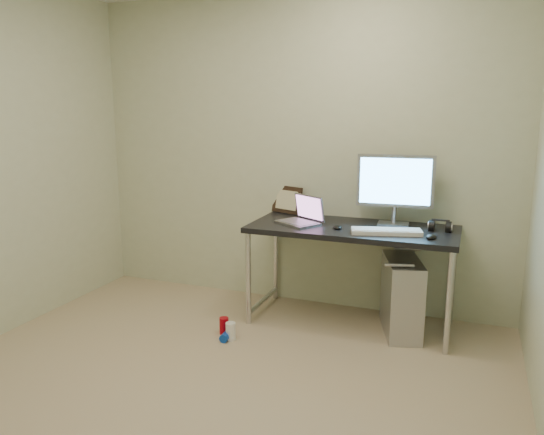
{
  "coord_description": "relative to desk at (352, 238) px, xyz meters",
  "views": [
    {
      "loc": [
        1.35,
        -2.33,
        1.62
      ],
      "look_at": [
        0.05,
        1.07,
        0.85
      ],
      "focal_mm": 35.0,
      "sensor_mm": 36.0,
      "label": 1
    }
  ],
  "objects": [
    {
      "name": "laptop",
      "position": [
        -0.38,
        -0.02,
        0.13
      ],
      "size": [
        0.39,
        0.37,
        0.21
      ],
      "rotation": [
        0.0,
        0.0,
        -0.54
      ],
      "color": "#9E9DA5",
      "rests_on": "desk"
    },
    {
      "name": "webcam",
      "position": [
        -0.37,
        0.3,
        0.16
      ],
      "size": [
        0.04,
        0.03,
        0.11
      ],
      "rotation": [
        0.0,
        0.0,
        -0.14
      ],
      "color": "silver",
      "rests_on": "desk"
    },
    {
      "name": "keyboard",
      "position": [
        0.26,
        -0.12,
        0.1
      ],
      "size": [
        0.5,
        0.27,
        0.03
      ],
      "primitive_type": "cube",
      "rotation": [
        0.0,
        0.0,
        0.25
      ],
      "color": "white",
      "rests_on": "desk"
    },
    {
      "name": "monitor",
      "position": [
        0.27,
        0.16,
        0.39
      ],
      "size": [
        0.56,
        0.18,
        0.52
      ],
      "rotation": [
        0.0,
        0.0,
        0.07
      ],
      "color": "#9E9DA5",
      "rests_on": "desk"
    },
    {
      "name": "desk",
      "position": [
        0.0,
        0.0,
        0.0
      ],
      "size": [
        1.51,
        0.66,
        0.75
      ],
      "color": "black",
      "rests_on": "ground"
    },
    {
      "name": "picture_frame",
      "position": [
        -0.62,
        0.3,
        0.19
      ],
      "size": [
        0.29,
        0.17,
        0.23
      ],
      "primitive_type": "cube",
      "rotation": [
        -0.21,
        0.0,
        -0.34
      ],
      "color": "black",
      "rests_on": "desk"
    },
    {
      "name": "headphones",
      "position": [
        0.61,
        0.09,
        0.11
      ],
      "size": [
        0.15,
        0.1,
        0.1
      ],
      "rotation": [
        0.0,
        0.0,
        -0.04
      ],
      "color": "black",
      "rests_on": "desk"
    },
    {
      "name": "cable_a",
      "position": [
        0.33,
        0.28,
        -0.27
      ],
      "size": [
        0.01,
        0.16,
        0.69
      ],
      "primitive_type": "cylinder",
      "rotation": [
        0.21,
        0.0,
        0.0
      ],
      "color": "black",
      "rests_on": "ground"
    },
    {
      "name": "tower_computer",
      "position": [
        0.38,
        -0.04,
        -0.39
      ],
      "size": [
        0.37,
        0.57,
        0.58
      ],
      "rotation": [
        0.0,
        0.0,
        0.29
      ],
      "color": "#BBBBC0",
      "rests_on": "ground"
    },
    {
      "name": "can_blue",
      "position": [
        -0.74,
        -0.62,
        -0.64
      ],
      "size": [
        0.07,
        0.11,
        0.06
      ],
      "primitive_type": "cylinder",
      "rotation": [
        1.57,
        0.0,
        0.04
      ],
      "color": "#0F40B5",
      "rests_on": "ground"
    },
    {
      "name": "wall_back",
      "position": [
        -0.55,
        0.33,
        0.58
      ],
      "size": [
        3.5,
        0.02,
        2.5
      ],
      "primitive_type": "cube",
      "color": "beige",
      "rests_on": "ground"
    },
    {
      "name": "mouse_left",
      "position": [
        -0.09,
        -0.1,
        0.1
      ],
      "size": [
        0.09,
        0.11,
        0.03
      ],
      "primitive_type": "ellipsoid",
      "rotation": [
        0.0,
        0.0,
        0.34
      ],
      "color": "black",
      "rests_on": "desk"
    },
    {
      "name": "mouse_right",
      "position": [
        0.57,
        -0.16,
        0.1
      ],
      "size": [
        0.08,
        0.12,
        0.04
      ],
      "primitive_type": "ellipsoid",
      "rotation": [
        0.0,
        0.0,
        -0.12
      ],
      "color": "black",
      "rests_on": "desk"
    },
    {
      "name": "cable_b",
      "position": [
        0.42,
        0.26,
        -0.29
      ],
      "size": [
        0.02,
        0.11,
        0.71
      ],
      "primitive_type": "cylinder",
      "rotation": [
        0.14,
        0.0,
        0.09
      ],
      "color": "black",
      "rests_on": "ground"
    },
    {
      "name": "can_red",
      "position": [
        -0.8,
        -0.53,
        -0.61
      ],
      "size": [
        0.08,
        0.08,
        0.12
      ],
      "primitive_type": "cylinder",
      "rotation": [
        0.0,
        0.0,
        -0.19
      ],
      "color": "#A80411",
      "rests_on": "ground"
    },
    {
      "name": "can_white",
      "position": [
        -0.72,
        -0.6,
        -0.6
      ],
      "size": [
        0.09,
        0.09,
        0.13
      ],
      "primitive_type": "cylinder",
      "rotation": [
        0.0,
        0.0,
        -0.44
      ],
      "color": "white",
      "rests_on": "ground"
    },
    {
      "name": "floor",
      "position": [
        -0.55,
        -1.42,
        -0.67
      ],
      "size": [
        3.5,
        3.5,
        0.0
      ],
      "primitive_type": "plane",
      "color": "tan",
      "rests_on": "ground"
    }
  ]
}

